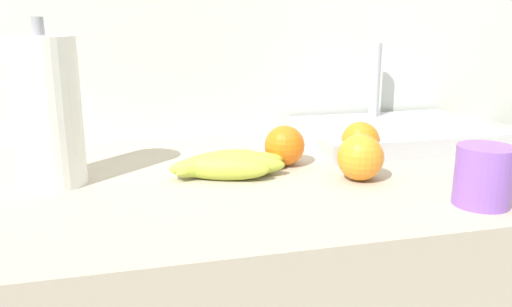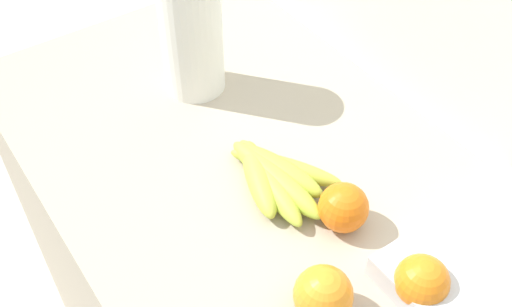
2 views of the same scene
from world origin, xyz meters
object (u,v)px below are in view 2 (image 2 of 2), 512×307
(banana_bunch, at_px, (273,175))
(orange_far_right, at_px, (323,295))
(paper_towel_roll, at_px, (191,31))
(orange_center, at_px, (422,281))
(orange_back_right, at_px, (343,208))

(banana_bunch, distance_m, orange_far_right, 0.25)
(paper_towel_roll, bearing_deg, orange_far_right, -11.92)
(paper_towel_roll, bearing_deg, banana_bunch, -5.16)
(banana_bunch, relative_size, orange_far_right, 2.63)
(orange_center, distance_m, orange_far_right, 0.14)
(orange_far_right, xyz_separation_m, paper_towel_roll, (-0.53, 0.11, 0.09))
(banana_bunch, bearing_deg, orange_center, 8.23)
(orange_center, relative_size, orange_back_right, 0.98)
(banana_bunch, height_order, orange_center, orange_center)
(orange_far_right, distance_m, paper_towel_roll, 0.55)
(paper_towel_roll, bearing_deg, orange_center, 1.50)
(orange_center, bearing_deg, orange_far_right, -115.34)
(banana_bunch, distance_m, orange_back_right, 0.14)
(orange_center, height_order, orange_back_right, orange_back_right)
(orange_far_right, height_order, paper_towel_roll, paper_towel_roll)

